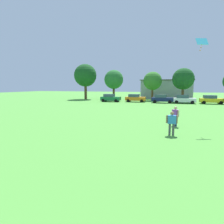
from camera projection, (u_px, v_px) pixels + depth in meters
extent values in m
plane|color=#4C9338|center=(141.00, 109.00, 28.62)|extent=(160.00, 160.00, 0.00)
cylinder|color=#4C4C51|center=(170.00, 129.00, 13.58)|extent=(0.16, 0.16, 0.83)
cylinder|color=#4C4C51|center=(173.00, 129.00, 13.54)|extent=(0.16, 0.16, 0.83)
cube|color=#337FCC|center=(172.00, 120.00, 13.46)|extent=(0.59, 0.38, 0.59)
cylinder|color=#936B4C|center=(167.00, 119.00, 13.51)|extent=(0.12, 0.12, 0.55)
cylinder|color=#936B4C|center=(177.00, 119.00, 13.40)|extent=(0.12, 0.12, 0.55)
sphere|color=#936B4C|center=(172.00, 113.00, 13.40)|extent=(0.26, 0.26, 0.26)
cylinder|color=navy|center=(176.00, 121.00, 16.50)|extent=(0.16, 0.16, 0.84)
cylinder|color=navy|center=(174.00, 121.00, 16.73)|extent=(0.16, 0.16, 0.84)
cube|color=purple|center=(175.00, 113.00, 16.52)|extent=(0.59, 0.63, 0.59)
cylinder|color=tan|center=(178.00, 113.00, 16.19)|extent=(0.12, 0.12, 0.56)
cylinder|color=tan|center=(173.00, 112.00, 16.84)|extent=(0.12, 0.12, 0.56)
sphere|color=tan|center=(176.00, 108.00, 16.46)|extent=(0.26, 0.26, 0.26)
cube|color=#3FBFE5|center=(202.00, 41.00, 15.38)|extent=(1.02, 0.72, 0.59)
sphere|color=orange|center=(202.00, 45.00, 15.42)|extent=(0.10, 0.10, 0.10)
sphere|color=orange|center=(201.00, 47.00, 15.46)|extent=(0.10, 0.10, 0.10)
sphere|color=orange|center=(200.00, 50.00, 15.51)|extent=(0.10, 0.10, 0.10)
cube|color=#196B38|center=(111.00, 98.00, 42.02)|extent=(4.30, 1.80, 0.76)
cube|color=#334756|center=(109.00, 95.00, 42.03)|extent=(2.24, 1.58, 0.60)
cylinder|color=black|center=(118.00, 100.00, 42.50)|extent=(0.64, 0.22, 0.64)
cylinder|color=black|center=(116.00, 101.00, 40.79)|extent=(0.64, 0.22, 0.64)
cylinder|color=black|center=(106.00, 100.00, 43.35)|extent=(0.64, 0.22, 0.64)
cylinder|color=black|center=(103.00, 100.00, 41.65)|extent=(0.64, 0.22, 0.64)
cube|color=orange|center=(136.00, 99.00, 41.34)|extent=(4.30, 1.80, 0.76)
cube|color=#334756|center=(134.00, 96.00, 41.35)|extent=(2.24, 1.58, 0.60)
cylinder|color=black|center=(143.00, 100.00, 41.82)|extent=(0.64, 0.22, 0.64)
cylinder|color=black|center=(142.00, 101.00, 40.12)|extent=(0.64, 0.22, 0.64)
cylinder|color=black|center=(130.00, 100.00, 42.68)|extent=(0.64, 0.22, 0.64)
cylinder|color=black|center=(128.00, 101.00, 40.97)|extent=(0.64, 0.22, 0.64)
cube|color=#141E4C|center=(162.00, 99.00, 38.98)|extent=(4.30, 1.80, 0.76)
cube|color=#334756|center=(161.00, 96.00, 38.99)|extent=(2.24, 1.58, 0.60)
cylinder|color=black|center=(170.00, 101.00, 39.46)|extent=(0.64, 0.22, 0.64)
cylinder|color=black|center=(170.00, 102.00, 37.75)|extent=(0.64, 0.22, 0.64)
cylinder|color=black|center=(155.00, 101.00, 40.31)|extent=(0.64, 0.22, 0.64)
cylinder|color=black|center=(155.00, 101.00, 38.61)|extent=(0.64, 0.22, 0.64)
cube|color=white|center=(184.00, 100.00, 37.77)|extent=(4.30, 1.80, 0.76)
cube|color=#334756|center=(183.00, 96.00, 37.77)|extent=(2.24, 1.58, 0.60)
cylinder|color=black|center=(192.00, 102.00, 38.24)|extent=(0.64, 0.22, 0.64)
cylinder|color=black|center=(192.00, 102.00, 36.54)|extent=(0.64, 0.22, 0.64)
cylinder|color=black|center=(176.00, 101.00, 39.10)|extent=(0.64, 0.22, 0.64)
cylinder|color=black|center=(176.00, 102.00, 37.40)|extent=(0.64, 0.22, 0.64)
cube|color=yellow|center=(212.00, 100.00, 36.75)|extent=(4.30, 1.80, 0.76)
cube|color=#334756|center=(210.00, 97.00, 36.75)|extent=(2.24, 1.58, 0.60)
cylinder|color=black|center=(219.00, 102.00, 37.22)|extent=(0.64, 0.22, 0.64)
cylinder|color=black|center=(221.00, 103.00, 35.52)|extent=(0.64, 0.22, 0.64)
cylinder|color=black|center=(202.00, 102.00, 38.08)|extent=(0.64, 0.22, 0.64)
cylinder|color=black|center=(204.00, 102.00, 36.37)|extent=(0.64, 0.22, 0.64)
cylinder|color=brown|center=(86.00, 92.00, 50.08)|extent=(0.68, 0.68, 3.69)
sphere|color=#194C1E|center=(85.00, 75.00, 49.49)|extent=(5.82, 5.82, 5.82)
cylinder|color=brown|center=(114.00, 94.00, 48.59)|extent=(0.56, 0.56, 3.03)
sphere|color=#286B2D|center=(114.00, 79.00, 48.10)|extent=(4.79, 4.79, 4.79)
cylinder|color=brown|center=(152.00, 95.00, 45.90)|extent=(0.51, 0.51, 2.77)
sphere|color=#337528|center=(153.00, 81.00, 45.45)|extent=(4.38, 4.38, 4.38)
cylinder|color=brown|center=(182.00, 95.00, 42.38)|extent=(0.55, 0.55, 2.99)
sphere|color=#194C1E|center=(183.00, 79.00, 41.90)|extent=(4.72, 4.72, 4.72)
cube|color=#9999A3|center=(166.00, 90.00, 53.21)|extent=(13.14, 8.71, 4.88)
cube|color=#4C4742|center=(167.00, 80.00, 52.86)|extent=(13.67, 9.06, 0.24)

